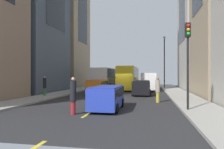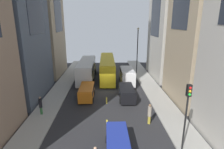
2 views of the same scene
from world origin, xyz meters
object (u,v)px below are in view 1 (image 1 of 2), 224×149
Objects in this scene: city_bus_white at (106,77)px; pedestrian_crossing_near at (158,89)px; car_orange_1 at (98,86)px; pedestrian_walking_far at (73,95)px; pedestrian_crossing_mid at (45,85)px; traffic_light_near_corner at (188,49)px; car_black_0 at (142,86)px; delivery_van_white at (149,80)px; car_blue_2 at (107,96)px; streetcar_yellow at (129,76)px.

pedestrian_crossing_near is at bearing -63.56° from city_bus_white.
pedestrian_walking_far is at bearing -81.90° from car_orange_1.
traffic_light_near_corner is (13.20, -6.33, 2.73)m from pedestrian_crossing_mid.
pedestrian_walking_far reaches higher than car_black_0.
pedestrian_crossing_near is at bearing 112.31° from traffic_light_near_corner.
delivery_van_white is 2.36× the size of pedestrian_walking_far.
car_orange_1 is 2.03× the size of pedestrian_walking_far.
pedestrian_crossing_near is (1.59, -6.28, 0.15)m from car_black_0.
car_blue_2 is at bearing -99.06° from delivery_van_white.
car_black_0 is 2.25× the size of pedestrian_crossing_mid.
traffic_light_near_corner reaches higher than pedestrian_walking_far.
car_orange_1 is at bearing -39.22° from pedestrian_crossing_near.
delivery_van_white reaches higher than pedestrian_walking_far.
pedestrian_crossing_near is 0.39× the size of traffic_light_near_corner.
delivery_van_white is 12.49m from pedestrian_crossing_near.
car_orange_1 is at bearing -169.58° from pedestrian_crossing_mid.
pedestrian_walking_far is 1.02× the size of pedestrian_crossing_near.
pedestrian_crossing_mid is at bearing 154.38° from traffic_light_near_corner.
car_blue_2 is (-1.88, -10.50, -0.06)m from car_black_0.
pedestrian_crossing_mid is (-9.89, -4.12, 0.25)m from car_black_0.
city_bus_white is at bearing 95.15° from car_orange_1.
pedestrian_crossing_near is (6.94, -6.74, 0.13)m from car_orange_1.
delivery_van_white is at bearing -52.04° from streetcar_yellow.
traffic_light_near_corner is at bearing 0.58° from car_blue_2.
delivery_van_white reaches higher than car_black_0.
city_bus_white is 11.16m from car_black_0.
pedestrian_walking_far is at bearing -83.08° from city_bus_white.
car_black_0 is at bearing 167.87° from pedestrian_crossing_mid.
traffic_light_near_corner reaches higher than city_bus_white.
traffic_light_near_corner is (2.52, -16.63, 2.46)m from delivery_van_white.
pedestrian_crossing_mid is 0.94× the size of pedestrian_walking_far.
traffic_light_near_corner is at bearing -64.41° from city_bus_white.
delivery_van_white is 2.51× the size of pedestrian_crossing_mid.
delivery_van_white is (3.25, -4.16, -0.61)m from streetcar_yellow.
pedestrian_walking_far is (-3.48, -12.63, 0.16)m from car_black_0.
pedestrian_crossing_near is (0.81, -12.46, -0.37)m from delivery_van_white.
city_bus_white is at bearing 115.59° from traffic_light_near_corner.
pedestrian_crossing_mid is at bearing -134.83° from car_orange_1.
car_orange_1 is 2.17× the size of pedestrian_crossing_mid.
streetcar_yellow is 3.00× the size of car_orange_1.
streetcar_yellow is at bearing 44.59° from pedestrian_walking_far.
pedestrian_walking_far is (6.41, -8.50, -0.09)m from pedestrian_crossing_mid.
car_orange_1 is at bearing 107.56° from car_blue_2.
streetcar_yellow is at bearing -151.95° from pedestrian_crossing_mid.
pedestrian_crossing_near is at bearing -86.28° from delivery_van_white.
city_bus_white is 2.41× the size of car_black_0.
pedestrian_crossing_mid is at bearing -105.68° from city_bus_white.
pedestrian_crossing_mid is 0.96× the size of pedestrian_crossing_near.
car_blue_2 is at bearing 106.73° from pedestrian_crossing_mid.
car_blue_2 is at bearing -179.42° from traffic_light_near_corner.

